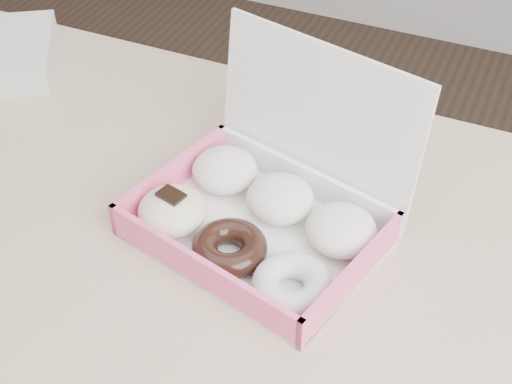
% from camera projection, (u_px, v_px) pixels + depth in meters
% --- Properties ---
extents(table, '(1.20, 0.80, 0.75)m').
position_uv_depth(table, '(122.00, 256.00, 1.00)').
color(table, tan).
rests_on(table, ground).
extents(donut_box, '(0.35, 0.32, 0.22)m').
position_uv_depth(donut_box, '(262.00, 209.00, 0.90)').
color(donut_box, white).
rests_on(donut_box, table).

